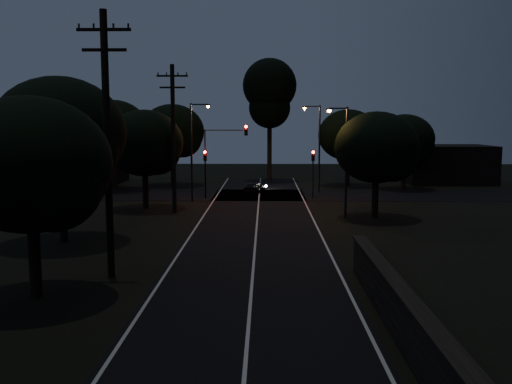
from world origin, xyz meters
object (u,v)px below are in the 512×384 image
object	(u,v)px
utility_pole_far	(173,136)
car	(255,188)
tall_pine	(270,93)
utility_pole_mid	(107,141)
signal_right	(313,165)
streetlight_a	(194,145)
signal_left	(205,165)
streetlight_b	(317,142)
signal_mast	(225,147)
streetlight_c	(344,154)

from	to	relation	value
utility_pole_far	car	distance (m)	13.60
utility_pole_far	tall_pine	bearing A→B (deg)	73.07
car	utility_pole_mid	bearing A→B (deg)	98.17
signal_right	streetlight_a	distance (m)	10.26
signal_left	car	world-z (taller)	signal_left
signal_right	streetlight_b	xyz separation A→B (m)	(0.71, 4.01, 1.80)
tall_pine	signal_left	world-z (taller)	tall_pine
signal_left	signal_mast	size ratio (longest dim) A/B	0.66
tall_pine	signal_right	world-z (taller)	tall_pine
streetlight_a	streetlight_c	world-z (taller)	streetlight_a
signal_left	signal_right	xyz separation A→B (m)	(9.20, 0.00, 0.00)
utility_pole_mid	streetlight_c	world-z (taller)	utility_pole_mid
streetlight_a	car	distance (m)	8.34
car	signal_mast	bearing A→B (deg)	73.12
utility_pole_mid	signal_mast	distance (m)	25.22
signal_left	streetlight_b	size ratio (longest dim) A/B	0.51
utility_pole_far	signal_left	xyz separation A→B (m)	(1.40, 7.99, -2.65)
utility_pole_far	utility_pole_mid	bearing A→B (deg)	-90.00
streetlight_a	streetlight_c	distance (m)	13.72
utility_pole_far	streetlight_a	xyz separation A→B (m)	(0.69, 6.00, -0.85)
utility_pole_mid	signal_right	world-z (taller)	utility_pole_mid
utility_pole_far	tall_pine	world-z (taller)	tall_pine
utility_pole_far	signal_mast	size ratio (longest dim) A/B	1.68
utility_pole_far	streetlight_c	size ratio (longest dim) A/B	1.40
utility_pole_far	streetlight_b	xyz separation A→B (m)	(11.31, 12.00, -0.85)
tall_pine	streetlight_c	distance (m)	26.01
utility_pole_far	car	size ratio (longest dim) A/B	3.45
signal_right	signal_left	bearing A→B (deg)	180.00
streetlight_b	streetlight_c	xyz separation A→B (m)	(0.52, -14.00, -0.29)
utility_pole_mid	streetlight_c	size ratio (longest dim) A/B	1.47
signal_left	car	bearing A→B (deg)	39.19
utility_pole_mid	utility_pole_far	size ratio (longest dim) A/B	1.05
tall_pine	signal_mast	xyz separation A→B (m)	(-3.91, -15.01, -5.34)
tall_pine	signal_left	distance (m)	17.42
signal_right	signal_mast	size ratio (longest dim) A/B	0.66
streetlight_a	signal_mast	bearing A→B (deg)	39.77
utility_pole_mid	streetlight_a	world-z (taller)	utility_pole_mid
signal_left	utility_pole_far	bearing A→B (deg)	-99.94
streetlight_c	signal_mast	bearing A→B (deg)	131.19
car	signal_right	bearing A→B (deg)	165.34
utility_pole_mid	signal_right	distance (m)	27.30
utility_pole_far	signal_left	world-z (taller)	utility_pole_far
signal_right	streetlight_b	world-z (taller)	streetlight_b
streetlight_a	streetlight_b	world-z (taller)	same
signal_left	streetlight_c	distance (m)	14.52
signal_mast	car	size ratio (longest dim) A/B	2.05
car	streetlight_b	bearing A→B (deg)	-154.57
streetlight_a	streetlight_b	distance (m)	12.19
streetlight_c	car	xyz separation A→B (m)	(-6.27, 13.38, -3.83)
streetlight_b	car	size ratio (longest dim) A/B	2.63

